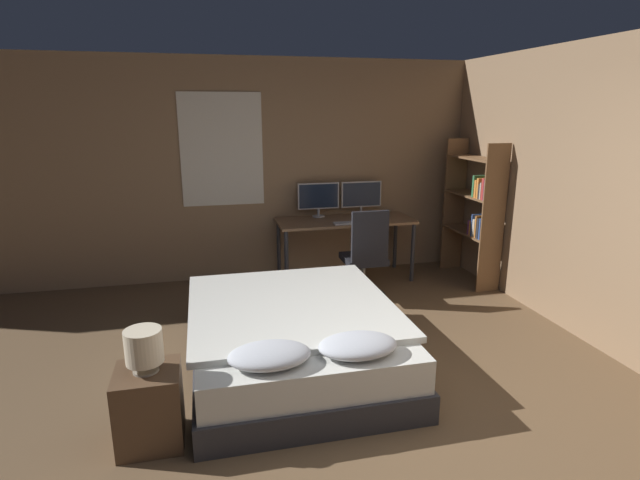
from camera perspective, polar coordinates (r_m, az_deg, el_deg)
name	(u,v)px	position (r m, az deg, el deg)	size (l,w,h in m)	color
ground_plane	(426,465)	(3.39, 12.03, -23.89)	(20.00, 20.00, 0.00)	brown
wall_back	(300,169)	(6.37, -2.33, 8.06)	(12.00, 0.08, 2.70)	#8E7051
wall_side_right	(584,193)	(5.21, 27.93, 4.80)	(0.06, 12.00, 2.70)	#8E7051
bed	(294,338)	(4.21, -2.99, -11.07)	(1.67, 2.07, 0.60)	#2D2D33
nightstand	(150,407)	(3.53, -18.88, -17.60)	(0.40, 0.39, 0.51)	brown
bedside_lamp	(144,347)	(3.33, -19.49, -11.44)	(0.23, 0.23, 0.28)	gray
desk	(345,226)	(6.20, 2.88, 1.61)	(1.68, 0.68, 0.77)	#846042
monitor_left	(319,197)	(6.29, -0.17, 4.89)	(0.53, 0.16, 0.43)	#B7B7BC
monitor_right	(361,196)	(6.44, 4.75, 5.08)	(0.53, 0.16, 0.43)	#B7B7BC
keyboard	(351,223)	(5.96, 3.52, 1.97)	(0.41, 0.13, 0.02)	#B7B7BC
computer_mouse	(374,221)	(6.05, 6.20, 2.19)	(0.07, 0.05, 0.04)	#B7B7BC
office_chair	(365,264)	(5.59, 5.17, -2.73)	(0.52, 0.52, 1.05)	black
bookshelf	(478,206)	(6.32, 17.57, 3.70)	(0.29, 0.95, 1.73)	brown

